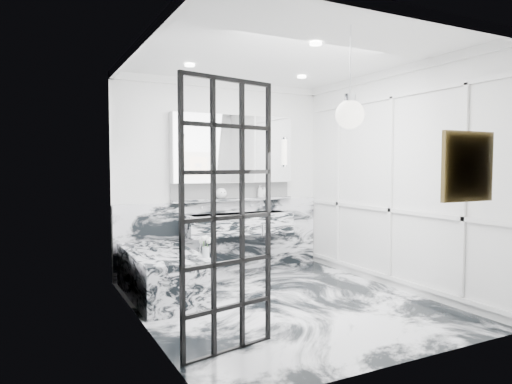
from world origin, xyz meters
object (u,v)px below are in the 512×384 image
trough_sink (239,224)px  mirror_cabinet (234,149)px  crittall_door (228,218)px  bathtub (162,274)px

trough_sink → mirror_cabinet: size_ratio=0.84×
crittall_door → bathtub: size_ratio=1.38×
trough_sink → mirror_cabinet: bearing=90.0°
mirror_cabinet → bathtub: mirror_cabinet is taller
crittall_door → mirror_cabinet: size_ratio=1.20×
crittall_door → mirror_cabinet: mirror_cabinet is taller
crittall_door → mirror_cabinet: (1.26, 2.68, 0.68)m
crittall_door → bathtub: bearing=79.9°
trough_sink → bathtub: (-1.33, -0.66, -0.45)m
trough_sink → mirror_cabinet: (-0.00, 0.17, 1.09)m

